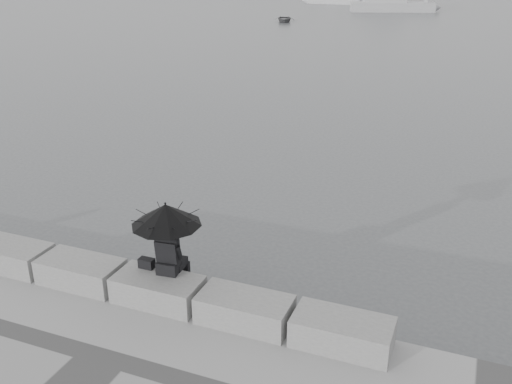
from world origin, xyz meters
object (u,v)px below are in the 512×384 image
at_px(seated_person, 166,222).
at_px(sailboat_left, 336,0).
at_px(dinghy, 284,19).
at_px(motor_cruiser, 392,4).

relative_size(seated_person, sailboat_left, 0.11).
distance_m(seated_person, dinghy, 52.17).
height_order(sailboat_left, dinghy, sailboat_left).
bearing_deg(motor_cruiser, sailboat_left, 116.83).
height_order(seated_person, dinghy, seated_person).
distance_m(seated_person, sailboat_left, 76.97).
bearing_deg(motor_cruiser, dinghy, -136.06).
bearing_deg(seated_person, dinghy, 100.39).
bearing_deg(sailboat_left, motor_cruiser, -41.35).
bearing_deg(sailboat_left, dinghy, -83.89).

